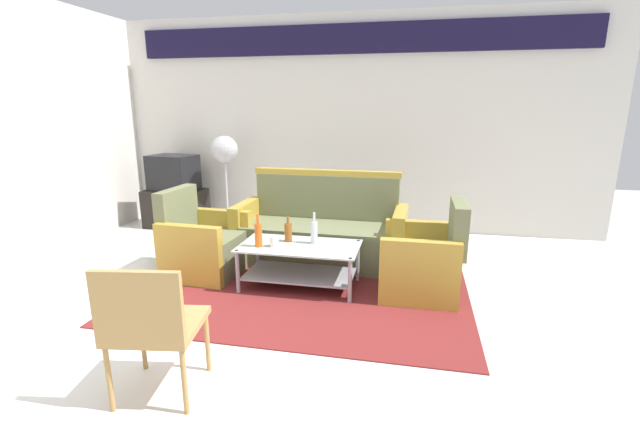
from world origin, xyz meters
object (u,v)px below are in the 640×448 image
Objects in this scene: coffee_table at (300,259)px; bottle_brown at (288,232)px; cup at (274,241)px; television at (173,173)px; bottle_orange at (258,235)px; couch at (321,233)px; bottle_clear at (314,232)px; wicker_chair at (150,321)px; armchair_right at (423,263)px; pedestal_fan at (225,155)px; armchair_left at (204,246)px; tv_stand at (176,208)px.

coffee_table is 0.28m from bottle_brown.
television reaches higher than cup.
bottle_orange is (-0.35, -0.11, 0.25)m from coffee_table.
couch is at bearing 74.47° from bottle_brown.
bottle_clear reaches higher than coffee_table.
wicker_chair reaches higher than bottle_brown.
cup is (-0.22, -0.09, 0.19)m from coffee_table.
bottle_orange is at bearing -136.10° from bottle_brown.
armchair_right is 3.22m from pedestal_fan.
pedestal_fan is at bearing 128.55° from bottle_brown.
cup is at bearing 146.00° from television.
coffee_table is at bearing 87.89° from couch.
cup is (0.82, -0.23, 0.17)m from armchair_left.
armchair_left is 2.88× the size of bottle_clear.
bottle_clear is 0.38m from cup.
television is 0.78× the size of wicker_chair.
tv_stand is at bearing 141.90° from coffee_table.
pedestal_fan is at bearing 133.19° from bottle_clear.
wicker_chair is (0.65, -1.93, 0.21)m from armchair_left.
bottle_orange is 2.30m from pedestal_fan.
pedestal_fan is 1.51× the size of wicker_chair.
bottle_orange is 0.46× the size of television.
armchair_right reaches higher than tv_stand.
pedestal_fan is (0.75, 0.05, 0.25)m from television.
wicker_chair is (-0.51, -1.87, -0.03)m from bottle_clear.
coffee_table is at bearing 21.80° from cup.
cup is at bearing 11.26° from bottle_orange.
coffee_table is at bearing -50.38° from pedestal_fan.
cup is at bearing 73.89° from couch.
couch is 6.17× the size of bottle_clear.
tv_stand is 1.22× the size of television.
television is at bearing 63.72° from armchair_right.
tv_stand is (-2.37, 1.68, -0.26)m from bottle_clear.
tv_stand is 0.63× the size of pedestal_fan.
pedestal_fan is (-1.37, 1.72, 0.51)m from bottle_brown.
cup is 2.77m from television.
armchair_right is 1.36m from cup.
coffee_table is 1.84m from wicker_chair.
bottle_brown is 1.90m from wicker_chair.
pedestal_fan is (-2.63, 1.72, 0.73)m from armchair_right.
couch is 6.07× the size of bottle_orange.
bottle_clear is 0.23× the size of pedestal_fan.
couch reaches higher than armchair_right.
armchair_left is 0.67× the size of pedestal_fan.
pedestal_fan is (0.75, 0.05, 0.75)m from tv_stand.
couch is 2.56m from television.
bottle_brown is 0.81× the size of bottle_orange.
bottle_orange is at bearing -162.13° from coffee_table.
armchair_left is at bearing -53.08° from tv_stand.
armchair_right is at bearing 150.52° from couch.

